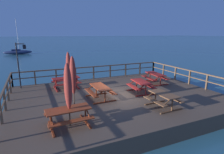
% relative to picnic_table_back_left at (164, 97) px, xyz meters
% --- Properties ---
extents(ground_plane, '(600.00, 600.00, 0.00)m').
position_rel_picnic_table_back_left_xyz_m(ground_plane, '(-1.37, 2.86, -1.38)').
color(ground_plane, '#2D5B6B').
extents(wooden_deck, '(12.66, 9.46, 0.83)m').
position_rel_picnic_table_back_left_xyz_m(wooden_deck, '(-1.37, 2.86, -0.96)').
color(wooden_deck, brown).
rests_on(wooden_deck, ground).
extents(railing_waterside_far, '(12.46, 0.10, 1.09)m').
position_rel_picnic_table_back_left_xyz_m(railing_waterside_far, '(-1.37, 7.44, 0.19)').
color(railing_waterside_far, brown).
rests_on(railing_waterside_far, wooden_deck).
extents(railing_side_left, '(0.10, 9.26, 1.09)m').
position_rel_picnic_table_back_left_xyz_m(railing_side_left, '(-7.55, 2.86, 0.18)').
color(railing_side_left, brown).
rests_on(railing_side_left, wooden_deck).
extents(railing_side_right, '(0.10, 9.26, 1.09)m').
position_rel_picnic_table_back_left_xyz_m(railing_side_right, '(4.81, 2.86, 0.18)').
color(railing_side_right, brown).
rests_on(railing_side_right, wooden_deck).
extents(picnic_table_back_left, '(1.46, 1.69, 0.78)m').
position_rel_picnic_table_back_left_xyz_m(picnic_table_back_left, '(0.00, 0.00, 0.00)').
color(picnic_table_back_left, brown).
rests_on(picnic_table_back_left, wooden_deck).
extents(picnic_table_back_right, '(1.89, 1.48, 0.78)m').
position_rel_picnic_table_back_left_xyz_m(picnic_table_back_right, '(-4.93, 0.02, 0.01)').
color(picnic_table_back_right, '#993819').
rests_on(picnic_table_back_right, wooden_deck).
extents(picnic_table_mid_left, '(1.42, 1.84, 0.78)m').
position_rel_picnic_table_back_left_xyz_m(picnic_table_mid_left, '(-2.56, 2.60, 0.01)').
color(picnic_table_mid_left, '#993819').
rests_on(picnic_table_mid_left, wooden_deck).
extents(picnic_table_front_right, '(1.92, 1.49, 0.78)m').
position_rel_picnic_table_back_left_xyz_m(picnic_table_front_right, '(-4.03, 5.60, 0.01)').
color(picnic_table_front_right, maroon).
rests_on(picnic_table_front_right, wooden_deck).
extents(picnic_table_front_left, '(1.54, 1.79, 0.78)m').
position_rel_picnic_table_back_left_xyz_m(picnic_table_front_left, '(0.28, 2.59, 0.00)').
color(picnic_table_front_left, maroon).
rests_on(picnic_table_front_left, wooden_deck).
extents(picnic_table_mid_centre, '(1.54, 1.97, 0.78)m').
position_rel_picnic_table_back_left_xyz_m(picnic_table_mid_centre, '(2.60, 4.18, 0.01)').
color(picnic_table_mid_centre, maroon).
rests_on(picnic_table_mid_centre, wooden_deck).
extents(patio_umbrella_tall_front, '(0.32, 0.32, 2.67)m').
position_rel_picnic_table_back_left_xyz_m(patio_umbrella_tall_front, '(-4.01, 4.45, 1.15)').
color(patio_umbrella_tall_front, '#4C3828').
rests_on(patio_umbrella_tall_front, wooden_deck).
extents(patio_umbrella_tall_back_right, '(0.32, 0.32, 2.69)m').
position_rel_picnic_table_back_left_xyz_m(patio_umbrella_tall_back_right, '(-4.89, 0.00, 1.16)').
color(patio_umbrella_tall_back_right, '#4C3828').
rests_on(patio_umbrella_tall_back_right, wooden_deck).
extents(patio_umbrella_tall_mid_left, '(0.32, 0.32, 2.73)m').
position_rel_picnic_table_back_left_xyz_m(patio_umbrella_tall_mid_left, '(-4.31, 1.79, 1.19)').
color(patio_umbrella_tall_mid_left, '#4C3828').
rests_on(patio_umbrella_tall_mid_left, wooden_deck).
extents(lamp_post_hooked, '(0.66, 0.34, 3.20)m').
position_rel_picnic_table_back_left_xyz_m(lamp_post_hooked, '(-6.82, 6.82, 1.56)').
color(lamp_post_hooked, black).
rests_on(lamp_post_hooked, wooden_deck).
extents(sailboat_distant, '(6.02, 1.76, 7.72)m').
position_rel_picnic_table_back_left_xyz_m(sailboat_distant, '(-8.76, 39.77, -0.87)').
color(sailboat_distant, navy).
rests_on(sailboat_distant, ground).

